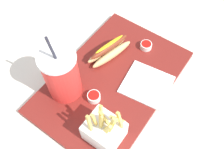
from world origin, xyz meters
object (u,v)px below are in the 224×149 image
Objects in this scene: fries_basket at (104,131)px; ketchup_cup_2 at (146,45)px; napkin_stack at (147,84)px; soda_cup at (62,74)px; hot_dog_1 at (109,50)px; ketchup_cup_1 at (94,97)px.

ketchup_cup_2 is (-0.32, -0.07, -0.03)m from fries_basket.
ketchup_cup_2 is 0.28× the size of napkin_stack.
napkin_stack is (-0.15, 0.19, -0.08)m from soda_cup.
hot_dog_1 reaches higher than napkin_stack.
soda_cup is 6.24× the size of ketchup_cup_1.
soda_cup is at bearing -105.23° from fries_basket.
fries_basket reaches higher than hot_dog_1.
soda_cup is at bearing -51.20° from napkin_stack.
fries_basket is at bearing 11.70° from ketchup_cup_2.
soda_cup is 1.46× the size of hot_dog_1.
hot_dog_1 is (-0.23, -0.15, -0.02)m from fries_basket.
soda_cup is 6.29× the size of ketchup_cup_2.
ketchup_cup_1 is 0.25m from ketchup_cup_2.
fries_basket is at bearing 74.77° from soda_cup.
fries_basket is 1.07× the size of napkin_stack.
fries_basket is at bearing 51.72° from ketchup_cup_1.
hot_dog_1 is at bearing -40.69° from ketchup_cup_2.
ketchup_cup_2 is (-0.09, 0.08, -0.01)m from hot_dog_1.
hot_dog_1 reaches higher than ketchup_cup_1.
fries_basket is at bearing -3.05° from napkin_stack.
ketchup_cup_1 is (-0.02, 0.09, -0.07)m from soda_cup.
ketchup_cup_2 is (-0.25, 0.02, -0.00)m from ketchup_cup_1.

